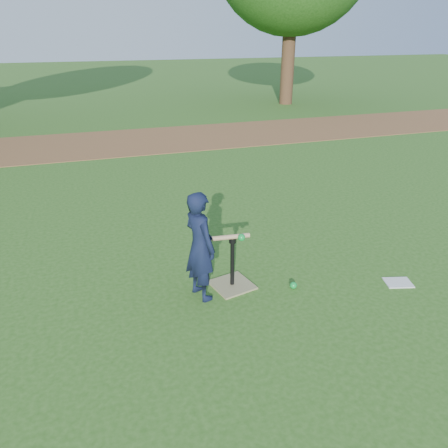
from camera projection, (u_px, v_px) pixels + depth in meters
name	position (u px, v px, depth m)	size (l,w,h in m)	color
ground	(222.00, 290.00, 4.93)	(80.00, 80.00, 0.00)	#285116
dirt_strip	(134.00, 141.00, 11.43)	(24.00, 3.00, 0.01)	brown
child	(200.00, 246.00, 4.59)	(0.44, 0.29, 1.22)	black
wiffle_ball_ground	(293.00, 285.00, 4.95)	(0.08, 0.08, 0.08)	#0C8D31
clipboard	(398.00, 283.00, 5.07)	(0.30, 0.23, 0.01)	silver
batting_tee	(232.00, 277.00, 4.97)	(0.52, 0.52, 0.61)	#877D56
swing_action	(224.00, 238.00, 4.69)	(0.63, 0.17, 0.08)	tan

